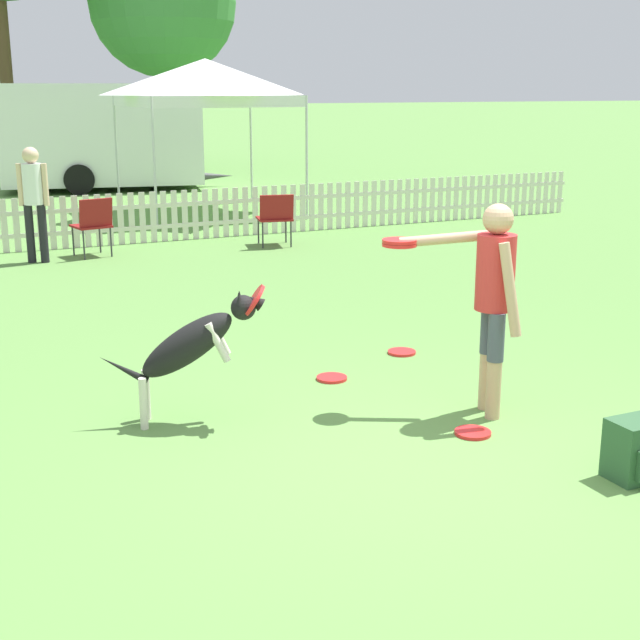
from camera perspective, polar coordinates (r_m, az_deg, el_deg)
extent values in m
plane|color=#5B8C42|center=(5.89, 6.11, -8.88)|extent=(240.00, 240.00, 0.00)
cylinder|color=tan|center=(6.60, 11.04, -4.40)|extent=(0.11, 0.11, 0.44)
cylinder|color=#474C5B|center=(6.48, 11.21, -1.08)|extent=(0.12, 0.12, 0.36)
cylinder|color=tan|center=(6.78, 10.58, -3.85)|extent=(0.11, 0.11, 0.44)
cylinder|color=#474C5B|center=(6.67, 10.74, -0.62)|extent=(0.12, 0.12, 0.36)
cylinder|color=red|center=(6.47, 11.17, 3.01)|extent=(0.36, 0.36, 0.55)
sphere|color=tan|center=(6.41, 11.33, 6.36)|extent=(0.22, 0.22, 0.22)
cylinder|color=tan|center=(6.31, 12.07, 1.91)|extent=(0.18, 0.20, 0.66)
cylinder|color=tan|center=(6.55, 8.00, 5.17)|extent=(0.63, 0.36, 0.14)
cylinder|color=red|center=(6.52, 5.10, 4.83)|extent=(0.25, 0.25, 0.02)
cylinder|color=red|center=(6.52, 5.11, 5.06)|extent=(0.25, 0.25, 0.02)
ellipsoid|color=black|center=(6.35, -8.51, -1.60)|extent=(0.81, 0.52, 0.62)
ellipsoid|color=silver|center=(6.36, -8.50, -2.01)|extent=(0.42, 0.28, 0.31)
sphere|color=black|center=(6.27, -4.93, 0.80)|extent=(0.18, 0.18, 0.18)
cone|color=black|center=(6.26, -4.26, 1.25)|extent=(0.18, 0.15, 0.15)
cylinder|color=red|center=(6.26, -4.26, 1.25)|extent=(0.24, 0.29, 0.23)
cone|color=black|center=(6.30, -5.19, 1.54)|extent=(0.05, 0.05, 0.08)
cone|color=black|center=(6.20, -5.19, 1.31)|extent=(0.05, 0.05, 0.08)
cylinder|color=silver|center=(6.59, -11.06, -4.71)|extent=(0.06, 0.06, 0.38)
cylinder|color=silver|center=(6.41, -11.23, -5.28)|extent=(0.06, 0.06, 0.38)
cylinder|color=silver|center=(6.41, -6.53, -1.01)|extent=(0.18, 0.11, 0.30)
cylinder|color=silver|center=(6.25, -6.56, -1.44)|extent=(0.18, 0.11, 0.30)
cone|color=black|center=(6.44, -12.46, -3.09)|extent=(0.35, 0.18, 0.24)
cylinder|color=red|center=(7.39, 0.76, -3.73)|extent=(0.25, 0.25, 0.02)
cylinder|color=red|center=(8.13, 5.25, -2.06)|extent=(0.25, 0.25, 0.02)
cylinder|color=red|center=(6.35, 9.75, -7.12)|extent=(0.25, 0.25, 0.02)
cube|color=#2D5633|center=(5.85, 19.49, -7.82)|extent=(0.31, 0.25, 0.38)
cube|color=silver|center=(14.01, -13.28, 5.63)|extent=(17.45, 0.04, 0.06)
cube|color=silver|center=(13.96, -13.36, 6.96)|extent=(17.45, 0.04, 0.06)
cube|color=silver|center=(13.75, -19.55, 5.68)|extent=(0.09, 0.02, 0.79)
cube|color=silver|center=(13.77, -18.85, 5.75)|extent=(0.09, 0.02, 0.79)
cube|color=silver|center=(13.79, -18.15, 5.82)|extent=(0.09, 0.02, 0.79)
cube|color=silver|center=(13.81, -17.46, 5.88)|extent=(0.09, 0.02, 0.79)
cube|color=silver|center=(13.84, -16.76, 5.95)|extent=(0.09, 0.02, 0.79)
cube|color=silver|center=(13.86, -16.07, 6.01)|extent=(0.09, 0.02, 0.79)
cube|color=silver|center=(13.89, -15.37, 6.08)|extent=(0.09, 0.02, 0.79)
cube|color=silver|center=(13.92, -14.69, 6.14)|extent=(0.09, 0.02, 0.79)
cube|color=silver|center=(13.95, -14.00, 6.20)|extent=(0.09, 0.02, 0.79)
cube|color=silver|center=(13.98, -13.32, 6.26)|extent=(0.09, 0.02, 0.79)
cube|color=silver|center=(14.02, -12.64, 6.32)|extent=(0.09, 0.02, 0.79)
cube|color=silver|center=(14.06, -11.96, 6.38)|extent=(0.09, 0.02, 0.79)
cube|color=silver|center=(14.10, -11.29, 6.44)|extent=(0.09, 0.02, 0.79)
cube|color=silver|center=(14.14, -10.62, 6.49)|extent=(0.09, 0.02, 0.79)
cube|color=silver|center=(14.18, -9.96, 6.55)|extent=(0.09, 0.02, 0.79)
cube|color=silver|center=(14.23, -9.30, 6.60)|extent=(0.09, 0.02, 0.79)
cube|color=silver|center=(14.27, -8.64, 6.65)|extent=(0.09, 0.02, 0.79)
cube|color=silver|center=(14.32, -7.99, 6.70)|extent=(0.09, 0.02, 0.79)
cube|color=silver|center=(14.37, -7.34, 6.75)|extent=(0.09, 0.02, 0.79)
cube|color=silver|center=(14.42, -6.70, 6.80)|extent=(0.09, 0.02, 0.79)
cube|color=silver|center=(14.48, -6.06, 6.85)|extent=(0.09, 0.02, 0.79)
cube|color=silver|center=(14.53, -5.42, 6.90)|extent=(0.09, 0.02, 0.79)
cube|color=silver|center=(14.59, -4.79, 6.94)|extent=(0.09, 0.02, 0.79)
cube|color=silver|center=(14.65, -4.17, 6.99)|extent=(0.09, 0.02, 0.79)
cube|color=silver|center=(14.71, -3.55, 7.03)|extent=(0.09, 0.02, 0.79)
cube|color=silver|center=(14.78, -2.93, 7.07)|extent=(0.09, 0.02, 0.79)
cube|color=silver|center=(14.84, -2.32, 7.11)|extent=(0.09, 0.02, 0.79)
cube|color=silver|center=(14.91, -1.72, 7.15)|extent=(0.09, 0.02, 0.79)
cube|color=silver|center=(14.97, -1.12, 7.19)|extent=(0.09, 0.02, 0.79)
cube|color=silver|center=(15.04, -0.53, 7.22)|extent=(0.09, 0.02, 0.79)
cube|color=silver|center=(15.11, 0.06, 7.26)|extent=(0.09, 0.02, 0.79)
cube|color=silver|center=(15.19, 0.64, 7.29)|extent=(0.09, 0.02, 0.79)
cube|color=silver|center=(15.26, 1.22, 7.33)|extent=(0.09, 0.02, 0.79)
cube|color=silver|center=(15.34, 1.79, 7.36)|extent=(0.09, 0.02, 0.79)
cube|color=silver|center=(15.41, 2.36, 7.39)|extent=(0.09, 0.02, 0.79)
cube|color=silver|center=(15.49, 2.92, 7.42)|extent=(0.09, 0.02, 0.79)
cube|color=silver|center=(15.57, 3.47, 7.45)|extent=(0.09, 0.02, 0.79)
cube|color=silver|center=(15.65, 4.02, 7.48)|extent=(0.09, 0.02, 0.79)
cube|color=silver|center=(15.74, 4.56, 7.51)|extent=(0.09, 0.02, 0.79)
cube|color=silver|center=(15.82, 5.10, 7.54)|extent=(0.09, 0.02, 0.79)
cube|color=silver|center=(15.91, 5.63, 7.56)|extent=(0.09, 0.02, 0.79)
cube|color=silver|center=(15.99, 6.16, 7.59)|extent=(0.09, 0.02, 0.79)
cube|color=silver|center=(16.08, 6.68, 7.61)|extent=(0.09, 0.02, 0.79)
cube|color=silver|center=(16.17, 7.20, 7.63)|extent=(0.09, 0.02, 0.79)
cube|color=silver|center=(16.26, 7.70, 7.66)|extent=(0.09, 0.02, 0.79)
cube|color=silver|center=(16.35, 8.21, 7.68)|extent=(0.09, 0.02, 0.79)
cube|color=silver|center=(16.45, 8.71, 7.70)|extent=(0.09, 0.02, 0.79)
cube|color=silver|center=(16.54, 9.20, 7.72)|extent=(0.09, 0.02, 0.79)
cube|color=silver|center=(16.64, 9.69, 7.74)|extent=(0.09, 0.02, 0.79)
cube|color=silver|center=(16.73, 10.17, 7.75)|extent=(0.09, 0.02, 0.79)
cube|color=silver|center=(16.83, 10.64, 7.77)|extent=(0.09, 0.02, 0.79)
cube|color=silver|center=(16.93, 11.11, 7.79)|extent=(0.09, 0.02, 0.79)
cube|color=silver|center=(17.03, 11.58, 7.80)|extent=(0.09, 0.02, 0.79)
cube|color=silver|center=(17.13, 12.04, 7.82)|extent=(0.09, 0.02, 0.79)
cube|color=silver|center=(17.24, 12.49, 7.83)|extent=(0.09, 0.02, 0.79)
cube|color=silver|center=(17.34, 12.94, 7.85)|extent=(0.09, 0.02, 0.79)
cube|color=silver|center=(17.44, 13.38, 7.86)|extent=(0.09, 0.02, 0.79)
cube|color=silver|center=(17.55, 13.82, 7.88)|extent=(0.09, 0.02, 0.79)
cube|color=silver|center=(17.66, 14.25, 7.89)|extent=(0.09, 0.02, 0.79)
cube|color=silver|center=(17.76, 14.68, 7.90)|extent=(0.09, 0.02, 0.79)
cube|color=silver|center=(17.87, 15.10, 7.91)|extent=(0.09, 0.02, 0.79)
cylinder|color=#333338|center=(13.42, -13.91, 5.12)|extent=(0.02, 0.02, 0.43)
cylinder|color=#333338|center=(13.27, -15.52, 4.92)|extent=(0.02, 0.02, 0.43)
cylinder|color=#333338|center=(13.05, -13.23, 4.90)|extent=(0.02, 0.02, 0.43)
cylinder|color=#333338|center=(12.90, -14.88, 4.69)|extent=(0.02, 0.02, 0.43)
cube|color=maroon|center=(13.12, -14.45, 5.84)|extent=(0.55, 0.55, 0.03)
cube|color=maroon|center=(12.90, -14.15, 6.64)|extent=(0.48, 0.17, 0.41)
cylinder|color=#333338|center=(13.90, -2.20, 5.81)|extent=(0.02, 0.02, 0.41)
cylinder|color=#333338|center=(13.83, -3.96, 5.75)|extent=(0.02, 0.02, 0.41)
cylinder|color=#333338|center=(13.48, -1.87, 5.54)|extent=(0.02, 0.02, 0.41)
cylinder|color=#333338|center=(13.41, -3.69, 5.47)|extent=(0.02, 0.02, 0.41)
cube|color=maroon|center=(13.62, -2.94, 6.50)|extent=(0.61, 0.61, 0.03)
cube|color=maroon|center=(13.38, -2.79, 7.19)|extent=(0.51, 0.19, 0.39)
cylinder|color=silver|center=(15.34, -10.56, 9.79)|extent=(0.04, 0.04, 2.20)
cylinder|color=silver|center=(16.28, -0.86, 10.30)|extent=(0.04, 0.04, 2.20)
cylinder|color=silver|center=(18.05, -12.89, 10.37)|extent=(0.04, 0.04, 2.20)
cylinder|color=silver|center=(18.86, -4.44, 10.86)|extent=(0.04, 0.04, 2.20)
cube|color=white|center=(17.03, -7.30, 13.76)|extent=(2.80, 2.80, 0.20)
pyramid|color=white|center=(17.03, -7.34, 15.18)|extent=(2.80, 2.80, 0.65)
cylinder|color=black|center=(12.83, -17.29, 5.30)|extent=(0.11, 0.11, 0.80)
cylinder|color=black|center=(12.88, -18.07, 5.28)|extent=(0.11, 0.11, 0.80)
cylinder|color=white|center=(12.77, -17.92, 8.28)|extent=(0.27, 0.27, 0.55)
sphere|color=beige|center=(12.74, -18.05, 10.00)|extent=(0.22, 0.22, 0.22)
cylinder|color=beige|center=(12.73, -17.17, 8.28)|extent=(0.08, 0.08, 0.57)
cylinder|color=beige|center=(12.82, -18.65, 8.21)|extent=(0.08, 0.08, 0.57)
cube|color=white|center=(21.80, -13.77, 11.49)|extent=(4.81, 2.92, 2.27)
cone|color=#3F3F42|center=(22.04, -6.64, 9.14)|extent=(0.82, 0.36, 0.20)
cylinder|color=black|center=(22.90, -15.06, 9.16)|extent=(0.70, 0.31, 0.68)
cylinder|color=black|center=(20.85, -15.16, 8.66)|extent=(0.70, 0.31, 0.68)
cylinder|color=brown|center=(27.43, -9.76, 13.30)|extent=(0.48, 0.48, 3.56)
sphere|color=#387A38|center=(27.53, -10.04, 19.42)|extent=(4.22, 4.22, 4.22)
cylinder|color=#4C3823|center=(26.52, -19.47, 14.75)|extent=(0.35, 0.35, 5.50)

